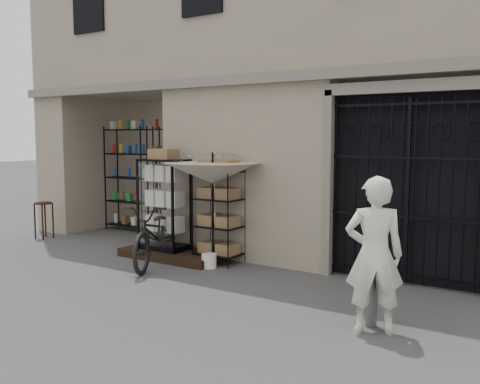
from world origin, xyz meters
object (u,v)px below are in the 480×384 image
Objects in this scene: display_cabinet at (164,209)px; wooden_stool at (44,219)px; market_umbrella at (213,167)px; white_bucket at (209,261)px; wire_rack at (219,215)px; shopkeeper at (372,332)px; steel_bollard at (372,296)px; bicycle at (156,265)px.

display_cabinet is 3.53m from wooden_stool.
white_bucket is (0.11, -0.27, -1.60)m from market_umbrella.
white_bucket is at bearing -97.61° from wire_rack.
steel_bollard is at bearing -91.56° from shopkeeper.
display_cabinet is 2.27× the size of wooden_stool.
steel_bollard reaches higher than white_bucket.
market_umbrella is 3.98m from steel_bollard.
display_cabinet reaches higher than wooden_stool.
wooden_stool is at bearing 161.91° from display_cabinet.
display_cabinet is 0.77× the size of market_umbrella.
white_bucket is 4.71m from wooden_stool.
bicycle is at bearing -7.52° from wooden_stool.
bicycle is at bearing -142.92° from market_umbrella.
display_cabinet is at bearing 162.32° from steel_bollard.
wire_rack is 4.65m from wooden_stool.
bicycle reaches higher than shopkeeper.
shopkeeper is at bearing -25.31° from market_umbrella.
shopkeeper is (3.48, -1.81, -0.86)m from wire_rack.
wire_rack is at bearing -53.60° from shopkeeper.
bicycle is at bearing -39.94° from shopkeeper.
display_cabinet is 4.96m from shopkeeper.
market_umbrella reaches higher than display_cabinet.
wire_rack is 0.85m from white_bucket.
wooden_stool is (-4.62, -0.25, -0.43)m from wire_rack.
wooden_stool is (-4.70, 0.16, 0.30)m from white_bucket.
wire_rack is 6.84× the size of white_bucket.
shopkeeper is (0.08, -0.17, -0.37)m from steel_bollard.
wire_rack reaches higher than wooden_stool.
bicycle is at bearing -156.57° from wire_rack.
steel_bollard is (4.24, -0.88, 0.37)m from bicycle.
white_bucket is (0.08, -0.41, -0.74)m from wire_rack.
market_umbrella reaches higher than shopkeeper.
market_umbrella is 2.00m from bicycle.
bicycle is 4.44m from shopkeeper.
display_cabinet is at bearing 0.95° from wooden_stool.
wire_rack is 1.41m from bicycle.
wire_rack is at bearing 78.36° from market_umbrella.
market_umbrella is at bearing -16.53° from display_cabinet.
wooden_stool is at bearing 178.06° from white_bucket.
white_bucket is at bearing -67.60° from market_umbrella.
market_umbrella is 4.77m from wooden_stool.
display_cabinet is at bearing -177.48° from market_umbrella.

